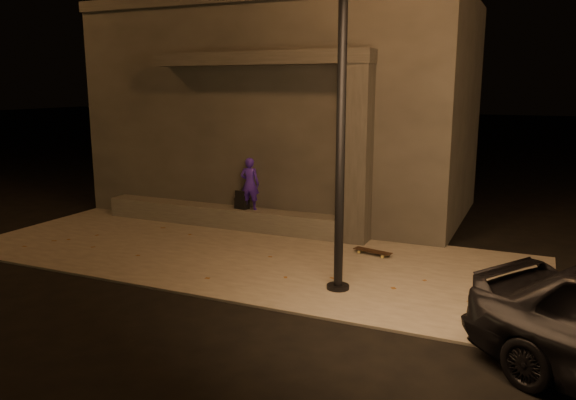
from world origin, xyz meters
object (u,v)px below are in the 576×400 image
at_px(skateboarder, 250,184).
at_px(street_lamp_0, 343,42).
at_px(skateboard, 372,251).
at_px(backpack, 242,202).
at_px(column, 357,155).

distance_m(skateboarder, street_lamp_0, 4.98).
bearing_deg(street_lamp_0, skateboard, 89.95).
relative_size(skateboarder, backpack, 2.79).
bearing_deg(column, street_lamp_0, -77.78).
bearing_deg(skateboard, column, 140.56).
distance_m(backpack, street_lamp_0, 5.36).
bearing_deg(column, skateboard, -52.70).
bearing_deg(column, backpack, 180.00).
bearing_deg(backpack, skateboarder, 10.30).
xyz_separation_m(column, backpack, (-2.66, 0.00, -1.21)).
height_order(column, backpack, column).
bearing_deg(column, skateboarder, 180.00).
xyz_separation_m(backpack, street_lamp_0, (3.27, -2.79, 3.20)).
bearing_deg(skateboarder, column, 168.70).
relative_size(column, backpack, 8.57).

